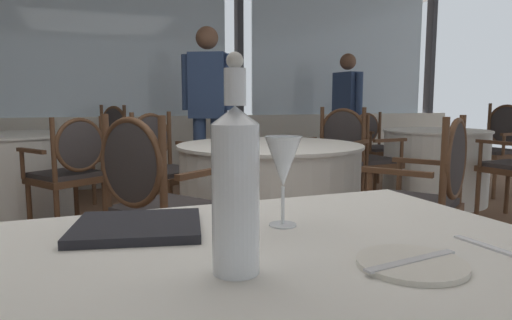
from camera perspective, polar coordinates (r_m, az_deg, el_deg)
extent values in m
cube|color=silver|center=(5.73, -17.01, 0.98)|extent=(9.98, 0.12, 0.85)
cube|color=silver|center=(5.77, -17.55, 14.48)|extent=(2.75, 0.02, 1.86)
cube|color=silver|center=(6.76, 10.78, 13.59)|extent=(2.75, 0.02, 1.86)
cube|color=#333338|center=(6.07, -2.16, 14.44)|extent=(0.08, 0.14, 1.86)
cube|color=#333338|center=(7.68, 21.04, 12.48)|extent=(0.08, 0.14, 1.86)
cube|color=silver|center=(0.91, 2.24, -11.85)|extent=(1.20, 0.86, 0.02)
cylinder|color=silver|center=(0.86, 18.91, -12.19)|extent=(0.19, 0.19, 0.01)
cube|color=silver|center=(0.86, 18.93, -11.87)|extent=(0.21, 0.05, 0.00)
cube|color=silver|center=(1.02, 27.84, -9.85)|extent=(0.03, 0.19, 0.00)
cylinder|color=white|center=(0.76, -2.57, -5.01)|extent=(0.08, 0.08, 0.25)
cone|color=white|center=(0.74, -2.64, 5.66)|extent=(0.08, 0.08, 0.03)
cylinder|color=white|center=(0.74, -2.66, 9.14)|extent=(0.04, 0.04, 0.06)
sphere|color=silver|center=(0.75, -2.68, 12.37)|extent=(0.03, 0.03, 0.03)
cylinder|color=white|center=(1.07, 3.37, -8.11)|extent=(0.06, 0.06, 0.00)
cylinder|color=white|center=(1.06, 3.39, -5.70)|extent=(0.01, 0.01, 0.09)
cone|color=white|center=(1.04, 3.43, -0.20)|extent=(0.09, 0.09, 0.12)
cube|color=black|center=(1.06, -14.62, -8.09)|extent=(0.32, 0.29, 0.02)
cylinder|color=silver|center=(4.60, -28.71, 2.75)|extent=(1.14, 1.14, 0.02)
cylinder|color=silver|center=(4.64, -28.42, -1.82)|extent=(1.10, 1.10, 0.72)
cube|color=brown|center=(3.84, -22.73, -2.26)|extent=(0.63, 0.63, 0.05)
cube|color=#383333|center=(3.83, -22.76, -1.63)|extent=(0.58, 0.58, 0.04)
cylinder|color=brown|center=(3.96, -26.55, -5.52)|extent=(0.04, 0.04, 0.40)
cylinder|color=brown|center=(4.15, -21.61, -4.70)|extent=(0.04, 0.04, 0.40)
cylinder|color=brown|center=(3.61, -23.66, -6.54)|extent=(0.04, 0.04, 0.40)
cylinder|color=brown|center=(3.82, -18.43, -5.57)|extent=(0.04, 0.04, 0.40)
cylinder|color=brown|center=(3.53, -24.07, 1.12)|extent=(0.04, 0.04, 0.47)
cylinder|color=brown|center=(3.74, -18.73, 1.69)|extent=(0.04, 0.04, 0.47)
ellipsoid|color=#383333|center=(3.62, -21.21, 1.77)|extent=(0.36, 0.25, 0.39)
torus|color=brown|center=(3.62, -21.21, 1.77)|extent=(0.36, 0.24, 0.41)
cube|color=brown|center=(3.70, -26.40, 1.04)|extent=(0.23, 0.33, 0.03)
cylinder|color=brown|center=(3.84, -27.26, -0.46)|extent=(0.03, 0.03, 0.22)
cube|color=brown|center=(3.95, -19.94, 1.72)|extent=(0.23, 0.33, 0.03)
cylinder|color=brown|center=(4.08, -20.97, 0.29)|extent=(0.03, 0.03, 0.22)
cube|color=brown|center=(5.07, -19.18, 0.41)|extent=(0.63, 0.63, 0.05)
cube|color=#383333|center=(5.07, -19.20, 0.89)|extent=(0.58, 0.58, 0.04)
cylinder|color=brown|center=(4.83, -19.68, -2.80)|extent=(0.04, 0.04, 0.43)
cylinder|color=brown|center=(5.17, -22.15, -2.28)|extent=(0.04, 0.04, 0.43)
cylinder|color=brown|center=(5.06, -15.92, -2.21)|extent=(0.04, 0.04, 0.43)
cylinder|color=brown|center=(5.38, -18.51, -1.75)|extent=(0.04, 0.04, 0.43)
cylinder|color=brown|center=(5.00, -16.13, 3.69)|extent=(0.04, 0.04, 0.52)
cylinder|color=brown|center=(5.33, -18.74, 3.80)|extent=(0.04, 0.04, 0.52)
ellipsoid|color=#383333|center=(5.17, -17.35, 4.04)|extent=(0.25, 0.36, 0.43)
torus|color=brown|center=(5.17, -17.35, 4.04)|extent=(0.26, 0.39, 0.44)
cube|color=brown|center=(4.83, -17.83, 3.06)|extent=(0.33, 0.23, 0.03)
cylinder|color=brown|center=(4.76, -19.15, 1.62)|extent=(0.03, 0.03, 0.22)
cube|color=brown|center=(5.25, -21.01, 3.24)|extent=(0.33, 0.23, 0.03)
cylinder|color=brown|center=(5.18, -22.27, 1.91)|extent=(0.03, 0.03, 0.22)
cylinder|color=silver|center=(4.98, 21.71, 3.42)|extent=(1.06, 1.06, 0.02)
cylinder|color=silver|center=(5.02, 21.51, -0.81)|extent=(1.02, 1.02, 0.72)
cube|color=brown|center=(5.68, 27.43, 0.61)|extent=(0.50, 0.50, 0.05)
cube|color=#383333|center=(5.68, 27.46, 1.05)|extent=(0.46, 0.46, 0.04)
cylinder|color=brown|center=(5.43, 27.74, -2.17)|extent=(0.04, 0.04, 0.42)
cylinder|color=brown|center=(5.67, 24.47, -1.62)|extent=(0.04, 0.04, 0.42)
cylinder|color=brown|center=(5.99, 26.89, -1.31)|extent=(0.04, 0.04, 0.42)
cylinder|color=brown|center=(5.94, 27.19, 3.74)|extent=(0.04, 0.04, 0.54)
ellipsoid|color=#383333|center=(5.83, 28.87, 3.85)|extent=(0.09, 0.39, 0.45)
torus|color=brown|center=(5.83, 28.87, 3.85)|extent=(0.07, 0.46, 0.46)
cylinder|color=brown|center=(5.39, 28.64, 1.67)|extent=(0.03, 0.03, 0.22)
cube|color=brown|center=(5.80, 25.47, 3.28)|extent=(0.37, 0.07, 0.03)
cylinder|color=brown|center=(5.69, 24.53, 2.16)|extent=(0.03, 0.03, 0.22)
cube|color=brown|center=(5.62, 14.99, 1.03)|extent=(0.50, 0.50, 0.05)
cube|color=#383333|center=(5.62, 15.00, 1.47)|extent=(0.46, 0.46, 0.04)
cylinder|color=brown|center=(5.64, 17.78, -1.40)|extent=(0.04, 0.04, 0.41)
cylinder|color=brown|center=(5.37, 14.71, -1.72)|extent=(0.04, 0.04, 0.41)
cylinder|color=brown|center=(5.93, 15.09, -0.89)|extent=(0.04, 0.04, 0.41)
cylinder|color=brown|center=(5.68, 12.06, -1.16)|extent=(0.04, 0.04, 0.41)
cylinder|color=brown|center=(5.88, 15.24, 3.69)|extent=(0.04, 0.04, 0.44)
cylinder|color=brown|center=(5.63, 12.19, 3.63)|extent=(0.04, 0.04, 0.44)
ellipsoid|color=#383333|center=(5.76, 13.66, 3.89)|extent=(0.39, 0.09, 0.37)
torus|color=brown|center=(5.76, 13.66, 3.89)|extent=(0.39, 0.07, 0.38)
cube|color=brown|center=(5.76, 17.07, 3.55)|extent=(0.07, 0.37, 0.03)
cylinder|color=brown|center=(5.66, 18.01, 2.34)|extent=(0.03, 0.03, 0.22)
cube|color=brown|center=(5.42, 13.23, 3.46)|extent=(0.07, 0.37, 0.03)
cylinder|color=brown|center=(5.33, 14.16, 2.18)|extent=(0.03, 0.03, 0.22)
cube|color=brown|center=(4.41, 13.97, -0.51)|extent=(0.50, 0.50, 0.05)
cube|color=#383333|center=(4.40, 13.99, 0.04)|extent=(0.46, 0.46, 0.04)
cylinder|color=brown|center=(4.72, 14.16, -2.88)|extent=(0.04, 0.04, 0.42)
cylinder|color=brown|center=(4.43, 17.53, -3.66)|extent=(0.04, 0.04, 0.42)
cylinder|color=brown|center=(4.47, 10.26, -3.33)|extent=(0.04, 0.04, 0.42)
cylinder|color=brown|center=(4.17, 13.55, -4.21)|extent=(0.04, 0.04, 0.42)
cylinder|color=brown|center=(4.41, 10.40, 2.83)|extent=(0.04, 0.04, 0.45)
cylinder|color=brown|center=(4.10, 13.76, 2.40)|extent=(0.04, 0.04, 0.45)
ellipsoid|color=#383333|center=(4.24, 11.87, 2.92)|extent=(0.09, 0.39, 0.37)
torus|color=brown|center=(4.24, 11.87, 2.92)|extent=(0.07, 0.39, 0.39)
cube|color=brown|center=(4.58, 12.23, 2.92)|extent=(0.37, 0.07, 0.03)
cylinder|color=brown|center=(4.68, 13.54, 1.62)|extent=(0.03, 0.03, 0.22)
cube|color=brown|center=(4.21, 16.49, 2.40)|extent=(0.37, 0.07, 0.03)
cylinder|color=brown|center=(4.31, 17.81, 0.99)|extent=(0.03, 0.03, 0.22)
cylinder|color=brown|center=(4.47, 26.05, -3.95)|extent=(0.04, 0.04, 0.42)
cylinder|color=brown|center=(4.79, 28.98, -3.41)|extent=(0.04, 0.04, 0.42)
cube|color=brown|center=(4.26, 27.92, 1.96)|extent=(0.07, 0.37, 0.03)
cylinder|color=brown|center=(4.36, 26.33, 0.69)|extent=(0.03, 0.03, 0.22)
cylinder|color=silver|center=(3.09, 1.75, 1.83)|extent=(1.26, 1.26, 0.02)
cylinder|color=silver|center=(3.15, 1.72, -4.92)|extent=(1.22, 1.22, 0.72)
cube|color=brown|center=(2.40, -11.22, -6.89)|extent=(0.64, 0.64, 0.05)
cube|color=#383333|center=(2.39, -11.25, -5.89)|extent=(0.59, 0.59, 0.04)
cylinder|color=brown|center=(2.73, -10.97, -10.23)|extent=(0.04, 0.04, 0.42)
cylinder|color=brown|center=(2.48, -4.38, -12.01)|extent=(0.04, 0.04, 0.42)
cylinder|color=brown|center=(2.49, -17.75, -12.23)|extent=(0.04, 0.04, 0.42)
cylinder|color=brown|center=(2.20, -11.23, -14.65)|extent=(0.04, 0.04, 0.42)
cylinder|color=brown|center=(2.37, -18.24, -0.52)|extent=(0.04, 0.04, 0.50)
cylinder|color=brown|center=(2.07, -11.58, -1.42)|extent=(0.04, 0.04, 0.50)
ellipsoid|color=#383333|center=(2.20, -15.46, -0.34)|extent=(0.26, 0.35, 0.42)
torus|color=brown|center=(2.20, -15.46, -0.34)|extent=(0.27, 0.38, 0.43)
cube|color=brown|center=(2.55, -14.93, -0.54)|extent=(0.33, 0.23, 0.03)
cylinder|color=brown|center=(2.66, -12.52, -2.55)|extent=(0.03, 0.03, 0.22)
cube|color=brown|center=(2.19, -6.48, -1.60)|extent=(0.33, 0.23, 0.03)
cylinder|color=brown|center=(2.32, -4.13, -3.84)|extent=(0.03, 0.03, 0.22)
cube|color=brown|center=(2.74, 19.03, -5.89)|extent=(0.64, 0.64, 0.05)
cube|color=#383333|center=(2.73, 19.07, -5.01)|extent=(0.59, 0.59, 0.04)
cylinder|color=brown|center=(2.67, 13.42, -10.97)|extent=(0.04, 0.04, 0.40)
cylinder|color=brown|center=(3.03, 16.25, -8.85)|extent=(0.04, 0.04, 0.40)
cylinder|color=brown|center=(2.56, 21.93, -12.12)|extent=(0.04, 0.04, 0.40)
cylinder|color=brown|center=(2.94, 23.75, -9.73)|extent=(0.04, 0.04, 0.40)
cylinder|color=brown|center=(2.45, 22.50, -0.93)|extent=(0.04, 0.04, 0.51)
cylinder|color=brown|center=(2.84, 24.28, 0.05)|extent=(0.04, 0.04, 0.51)
ellipsoid|color=#383333|center=(2.64, 23.80, 0.12)|extent=(0.35, 0.26, 0.43)
torus|color=brown|center=(2.64, 23.80, 0.12)|extent=(0.38, 0.27, 0.44)
cube|color=brown|center=(2.46, 17.20, -1.45)|extent=(0.23, 0.33, 0.03)
cylinder|color=brown|center=(2.53, 14.06, -3.66)|extent=(0.03, 0.03, 0.22)
cube|color=brown|center=(2.94, 20.22, -0.19)|extent=(0.23, 0.33, 0.03)
cylinder|color=brown|center=(2.99, 17.52, -2.08)|extent=(0.03, 0.03, 0.22)
cube|color=brown|center=(3.96, 9.46, -1.16)|extent=(0.64, 0.64, 0.05)
cube|color=#383333|center=(3.96, 9.47, -0.54)|extent=(0.59, 0.59, 0.04)
cylinder|color=brown|center=(3.75, 10.82, -5.38)|extent=(0.04, 0.04, 0.42)
cylinder|color=brown|center=(3.92, 5.47, -4.71)|extent=(0.04, 0.04, 0.42)
cylinder|color=brown|center=(4.11, 13.13, -4.32)|extent=(0.04, 0.04, 0.42)
cylinder|color=brown|center=(4.27, 8.14, -3.76)|extent=(0.04, 0.04, 0.42)
cylinder|color=brown|center=(4.04, 13.34, 2.87)|extent=(0.04, 0.04, 0.51)
cylinder|color=brown|center=(4.20, 8.26, 3.16)|extent=(0.04, 0.04, 0.51)
ellipsoid|color=#383333|center=(4.13, 10.85, 3.38)|extent=(0.26, 0.35, 0.43)
torus|color=brown|center=(4.13, 10.85, 3.38)|extent=(0.27, 0.38, 0.44)
cube|color=brown|center=(3.82, 12.79, 2.14)|extent=(0.33, 0.23, 0.03)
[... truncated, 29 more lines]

